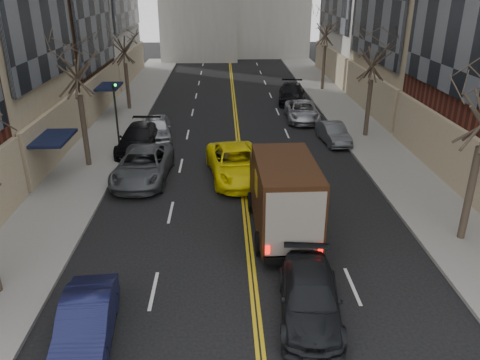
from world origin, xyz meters
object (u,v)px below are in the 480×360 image
(taxi, at_px, (237,163))
(pedestrian, at_px, (255,166))
(observer_sedan, at_px, (310,297))
(ups_truck, at_px, (283,196))

(taxi, relative_size, pedestrian, 3.69)
(observer_sedan, distance_m, taxi, 11.70)
(observer_sedan, height_order, pedestrian, pedestrian)
(pedestrian, bearing_deg, taxi, 97.72)
(taxi, bearing_deg, pedestrian, -25.27)
(taxi, bearing_deg, observer_sedan, -88.21)
(taxi, xyz_separation_m, pedestrian, (0.98, -0.30, -0.02))
(taxi, height_order, pedestrian, taxi)
(observer_sedan, height_order, taxi, taxi)
(ups_truck, bearing_deg, observer_sedan, -88.88)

